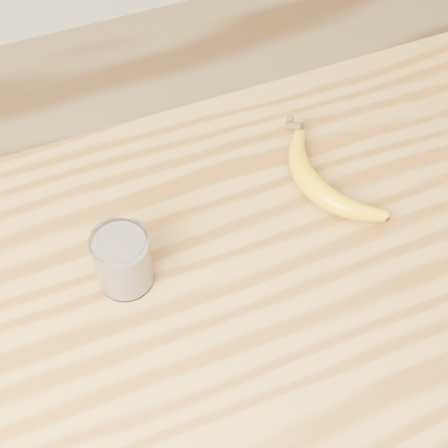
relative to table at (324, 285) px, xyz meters
name	(u,v)px	position (x,y,z in m)	size (l,w,h in m)	color
room	(396,1)	(0.00, 0.00, 0.58)	(4.04, 4.04, 2.70)	olive
table	(324,285)	(0.00, 0.00, 0.00)	(1.20, 0.80, 0.90)	olive
smoothie_glass	(123,261)	(-0.33, 0.07, 0.18)	(0.09, 0.09, 0.11)	white
banana	(313,187)	(0.01, 0.11, 0.15)	(0.12, 0.33, 0.04)	#CF9C00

